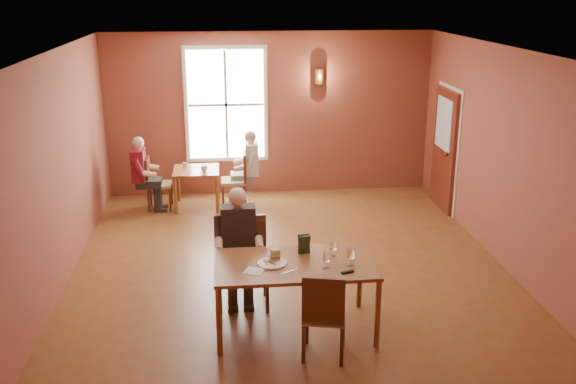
{
  "coord_description": "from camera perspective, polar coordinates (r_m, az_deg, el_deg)",
  "views": [
    {
      "loc": [
        -0.87,
        -8.19,
        3.79
      ],
      "look_at": [
        0.0,
        0.2,
        1.05
      ],
      "focal_mm": 40.0,
      "sensor_mm": 36.0,
      "label": 1
    }
  ],
  "objects": [
    {
      "name": "sunglasses",
      "position": [
        6.97,
        5.31,
        -7.09
      ],
      "size": [
        0.15,
        0.09,
        0.02
      ],
      "primitive_type": "cube",
      "rotation": [
        0.0,
        0.0,
        0.31
      ],
      "color": "black",
      "rests_on": "main_table"
    },
    {
      "name": "sandwich",
      "position": [
        7.21,
        -1.15,
        -5.67
      ],
      "size": [
        0.11,
        0.11,
        0.12
      ],
      "primitive_type": "cube",
      "rotation": [
        0.0,
        0.0,
        0.2
      ],
      "color": "tan",
      "rests_on": "main_table"
    },
    {
      "name": "wall_left",
      "position": [
        8.77,
        -19.76,
        1.77
      ],
      "size": [
        0.04,
        7.0,
        3.0
      ],
      "primitive_type": "cube",
      "color": "brown",
      "rests_on": "ground"
    },
    {
      "name": "ceiling",
      "position": [
        8.28,
        0.15,
        12.51
      ],
      "size": [
        6.0,
        7.0,
        0.04
      ],
      "primitive_type": "cube",
      "color": "white",
      "rests_on": "wall_back"
    },
    {
      "name": "ground",
      "position": [
        9.07,
        0.13,
        -6.71
      ],
      "size": [
        6.0,
        7.0,
        0.01
      ],
      "primitive_type": "cube",
      "color": "brown",
      "rests_on": "ground"
    },
    {
      "name": "chair_diner_maroon",
      "position": [
        11.47,
        -11.36,
        0.76
      ],
      "size": [
        0.41,
        0.41,
        0.93
      ],
      "primitive_type": null,
      "rotation": [
        0.0,
        0.0,
        -1.57
      ],
      "color": "#412610",
      "rests_on": "ground"
    },
    {
      "name": "menu_stand",
      "position": [
        7.38,
        1.43,
        -4.65
      ],
      "size": [
        0.15,
        0.1,
        0.23
      ],
      "primitive_type": "cube",
      "rotation": [
        0.0,
        0.0,
        0.21
      ],
      "color": "#243B28",
      "rests_on": "main_table"
    },
    {
      "name": "door",
      "position": [
        11.49,
        13.66,
        3.68
      ],
      "size": [
        0.12,
        1.04,
        2.1
      ],
      "primitive_type": "cube",
      "color": "maroon",
      "rests_on": "ground"
    },
    {
      "name": "napkin",
      "position": [
        6.98,
        -3.04,
        -7.05
      ],
      "size": [
        0.26,
        0.26,
        0.01
      ],
      "primitive_type": "cube",
      "rotation": [
        0.0,
        0.0,
        -0.42
      ],
      "color": "white",
      "rests_on": "main_table"
    },
    {
      "name": "wall_back",
      "position": [
        11.95,
        -1.64,
        6.93
      ],
      "size": [
        6.0,
        0.04,
        3.0
      ],
      "primitive_type": "cube",
      "color": "brown",
      "rests_on": "ground"
    },
    {
      "name": "chair_empty",
      "position": [
        6.87,
        3.25,
        -10.67
      ],
      "size": [
        0.53,
        0.53,
        0.99
      ],
      "primitive_type": null,
      "rotation": [
        0.0,
        0.0,
        -0.23
      ],
      "color": "#552B15",
      "rests_on": "ground"
    },
    {
      "name": "goblet_b",
      "position": [
        7.1,
        5.63,
        -5.71
      ],
      "size": [
        0.12,
        0.12,
        0.22
      ],
      "primitive_type": null,
      "rotation": [
        0.0,
        0.0,
        -0.41
      ],
      "color": "white",
      "rests_on": "main_table"
    },
    {
      "name": "chair_diner_white",
      "position": [
        11.41,
        -4.86,
        1.1
      ],
      "size": [
        0.43,
        0.43,
        0.98
      ],
      "primitive_type": null,
      "rotation": [
        0.0,
        0.0,
        1.57
      ],
      "color": "#41250F",
      "rests_on": "ground"
    },
    {
      "name": "goblet_a",
      "position": [
        7.32,
        4.07,
        -5.0
      ],
      "size": [
        0.09,
        0.09,
        0.2
      ],
      "primitive_type": null,
      "rotation": [
        0.0,
        0.0,
        -0.08
      ],
      "color": "white",
      "rests_on": "main_table"
    },
    {
      "name": "main_table",
      "position": [
        7.36,
        0.58,
        -9.28
      ],
      "size": [
        1.79,
        1.0,
        0.84
      ],
      "primitive_type": null,
      "color": "brown",
      "rests_on": "ground"
    },
    {
      "name": "diner_maroon",
      "position": [
        11.42,
        -11.56,
        1.61
      ],
      "size": [
        0.51,
        0.51,
        1.28
      ],
      "primitive_type": null,
      "rotation": [
        0.0,
        0.0,
        -1.57
      ],
      "color": "maroon",
      "rests_on": "ground"
    },
    {
      "name": "diner_white",
      "position": [
        11.36,
        -4.73,
        1.89
      ],
      "size": [
        0.52,
        0.52,
        1.3
      ],
      "primitive_type": null,
      "rotation": [
        0.0,
        0.0,
        1.57
      ],
      "color": "white",
      "rests_on": "ground"
    },
    {
      "name": "cup_a",
      "position": [
        11.21,
        -7.46,
        2.05
      ],
      "size": [
        0.15,
        0.15,
        0.09
      ],
      "primitive_type": "imported",
      "rotation": [
        0.0,
        0.0,
        -0.41
      ],
      "color": "silver",
      "rests_on": "second_table"
    },
    {
      "name": "cup_b",
      "position": [
        11.46,
        -9.14,
        2.34
      ],
      "size": [
        0.13,
        0.13,
        0.09
      ],
      "primitive_type": "imported",
      "rotation": [
        0.0,
        0.0,
        0.36
      ],
      "color": "white",
      "rests_on": "second_table"
    },
    {
      "name": "knife",
      "position": [
        6.97,
        0.2,
        -7.05
      ],
      "size": [
        0.21,
        0.14,
        0.0
      ],
      "primitive_type": "cube",
      "rotation": [
        0.0,
        0.0,
        0.54
      ],
      "color": "white",
      "rests_on": "main_table"
    },
    {
      "name": "diner_main",
      "position": [
        7.77,
        -3.62,
        -5.53
      ],
      "size": [
        0.56,
        0.56,
        1.39
      ],
      "primitive_type": null,
      "rotation": [
        0.0,
        0.0,
        3.14
      ],
      "color": "black",
      "rests_on": "ground"
    },
    {
      "name": "wall_sconce",
      "position": [
        11.84,
        2.79,
        10.24
      ],
      "size": [
        0.16,
        0.16,
        0.28
      ],
      "primitive_type": "cylinder",
      "color": "brown",
      "rests_on": "wall_back"
    },
    {
      "name": "wall_right",
      "position": [
        9.35,
        18.78,
        2.83
      ],
      "size": [
        0.04,
        7.0,
        3.0
      ],
      "primitive_type": "cube",
      "color": "brown",
      "rests_on": "ground"
    },
    {
      "name": "window",
      "position": [
        11.83,
        -5.53,
        7.73
      ],
      "size": [
        1.36,
        0.1,
        1.96
      ],
      "primitive_type": "cube",
      "color": "white",
      "rests_on": "wall_back"
    },
    {
      "name": "chair_diner_main",
      "position": [
        7.85,
        -3.61,
        -6.4
      ],
      "size": [
        0.49,
        0.49,
        1.11
      ],
      "primitive_type": null,
      "rotation": [
        0.0,
        0.0,
        3.14
      ],
      "color": "#482518",
      "rests_on": "ground"
    },
    {
      "name": "plate_food",
      "position": [
        7.13,
        -1.45,
        -6.28
      ],
      "size": [
        0.42,
        0.42,
        0.04
      ],
      "primitive_type": "cylinder",
      "rotation": [
        0.0,
        0.0,
        -0.34
      ],
      "color": "white",
      "rests_on": "main_table"
    },
    {
      "name": "goblet_c",
      "position": [
        7.01,
        3.46,
        -6.03
      ],
      "size": [
        0.09,
        0.09,
        0.2
      ],
      "primitive_type": null,
      "rotation": [
        0.0,
        0.0,
        -0.18
      ],
      "color": "white",
      "rests_on": "main_table"
    },
    {
      "name": "second_table",
      "position": [
        11.46,
        -8.09,
        0.32
      ],
      "size": [
        0.79,
        0.79,
        0.7
      ],
      "primitive_type": null,
      "color": "brown",
      "rests_on": "ground"
    },
    {
      "name": "wall_front",
      "position": [
        5.29,
        4.16,
        -7.68
      ],
      "size": [
        6.0,
        0.04,
        3.0
      ],
      "primitive_type": "cube",
      "color": "brown",
      "rests_on": "ground"
    }
  ]
}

